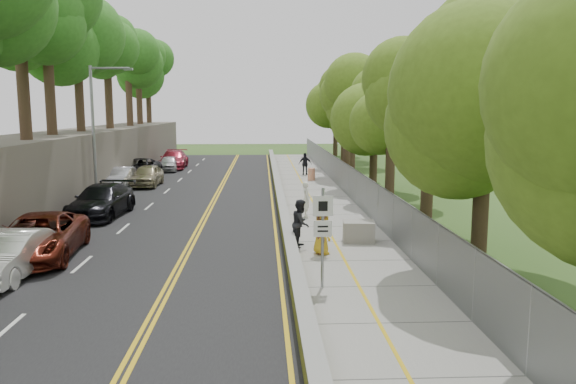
{
  "coord_description": "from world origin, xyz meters",
  "views": [
    {
      "loc": [
        -0.77,
        -19.64,
        5.5
      ],
      "look_at": [
        0.5,
        8.0,
        1.4
      ],
      "focal_mm": 35.0,
      "sensor_mm": 36.0,
      "label": 1
    }
  ],
  "objects_px": {
    "construction_barrel": "(311,174)",
    "car_2": "(39,237)",
    "signpost": "(323,227)",
    "concrete_block": "(359,231)",
    "streetlight": "(97,124)",
    "painter_0": "(322,230)",
    "person_far": "(305,164)",
    "car_1": "(10,255)"
  },
  "relations": [
    {
      "from": "car_2",
      "to": "person_far",
      "type": "xyz_separation_m",
      "value": [
        11.8,
        25.9,
        0.12
      ]
    },
    {
      "from": "construction_barrel",
      "to": "painter_0",
      "type": "distance_m",
      "value": 22.2
    },
    {
      "from": "signpost",
      "to": "painter_0",
      "type": "relative_size",
      "value": 1.69
    },
    {
      "from": "person_far",
      "to": "streetlight",
      "type": "bearing_deg",
      "value": 48.69
    },
    {
      "from": "construction_barrel",
      "to": "car_2",
      "type": "relative_size",
      "value": 0.16
    },
    {
      "from": "signpost",
      "to": "construction_barrel",
      "type": "relative_size",
      "value": 3.28
    },
    {
      "from": "concrete_block",
      "to": "signpost",
      "type": "bearing_deg",
      "value": -109.83
    },
    {
      "from": "signpost",
      "to": "car_1",
      "type": "xyz_separation_m",
      "value": [
        -10.05,
        1.51,
        -1.18
      ]
    },
    {
      "from": "streetlight",
      "to": "car_2",
      "type": "xyz_separation_m",
      "value": [
        1.46,
        -13.1,
        -3.79
      ]
    },
    {
      "from": "streetlight",
      "to": "car_1",
      "type": "distance_m",
      "value": 16.04
    },
    {
      "from": "painter_0",
      "to": "construction_barrel",
      "type": "bearing_deg",
      "value": -25.11
    },
    {
      "from": "signpost",
      "to": "car_1",
      "type": "distance_m",
      "value": 10.23
    },
    {
      "from": "streetlight",
      "to": "concrete_block",
      "type": "height_order",
      "value": "streetlight"
    },
    {
      "from": "person_far",
      "to": "concrete_block",
      "type": "bearing_deg",
      "value": 95.64
    },
    {
      "from": "signpost",
      "to": "concrete_block",
      "type": "distance_m",
      "value": 6.51
    },
    {
      "from": "concrete_block",
      "to": "person_far",
      "type": "xyz_separation_m",
      "value": [
        -0.4,
        23.86,
        0.49
      ]
    },
    {
      "from": "painter_0",
      "to": "signpost",
      "type": "bearing_deg",
      "value": 153.2
    },
    {
      "from": "signpost",
      "to": "concrete_block",
      "type": "height_order",
      "value": "signpost"
    },
    {
      "from": "concrete_block",
      "to": "car_2",
      "type": "distance_m",
      "value": 12.38
    },
    {
      "from": "painter_0",
      "to": "person_far",
      "type": "relative_size",
      "value": 1.0
    },
    {
      "from": "painter_0",
      "to": "car_1",
      "type": "bearing_deg",
      "value": 82.35
    },
    {
      "from": "streetlight",
      "to": "painter_0",
      "type": "relative_size",
      "value": 4.36
    },
    {
      "from": "signpost",
      "to": "person_far",
      "type": "bearing_deg",
      "value": 86.64
    },
    {
      "from": "person_far",
      "to": "car_2",
      "type": "bearing_deg",
      "value": 70.19
    },
    {
      "from": "construction_barrel",
      "to": "car_2",
      "type": "distance_m",
      "value": 25.27
    },
    {
      "from": "signpost",
      "to": "car_2",
      "type": "height_order",
      "value": "signpost"
    },
    {
      "from": "streetlight",
      "to": "concrete_block",
      "type": "relative_size",
      "value": 6.26
    },
    {
      "from": "car_1",
      "to": "car_2",
      "type": "relative_size",
      "value": 0.78
    },
    {
      "from": "signpost",
      "to": "streetlight",
      "type": "bearing_deg",
      "value": 124.08
    },
    {
      "from": "concrete_block",
      "to": "person_far",
      "type": "relative_size",
      "value": 0.69
    },
    {
      "from": "car_1",
      "to": "person_far",
      "type": "height_order",
      "value": "person_far"
    },
    {
      "from": "streetlight",
      "to": "car_2",
      "type": "relative_size",
      "value": 1.38
    },
    {
      "from": "streetlight",
      "to": "signpost",
      "type": "distance_m",
      "value": 20.72
    },
    {
      "from": "car_2",
      "to": "car_1",
      "type": "bearing_deg",
      "value": -95.46
    },
    {
      "from": "car_2",
      "to": "person_far",
      "type": "height_order",
      "value": "person_far"
    },
    {
      "from": "signpost",
      "to": "concrete_block",
      "type": "relative_size",
      "value": 2.43
    },
    {
      "from": "streetlight",
      "to": "signpost",
      "type": "height_order",
      "value": "streetlight"
    },
    {
      "from": "signpost",
      "to": "painter_0",
      "type": "xyz_separation_m",
      "value": [
        0.4,
        4.02,
        -1.0
      ]
    },
    {
      "from": "signpost",
      "to": "car_2",
      "type": "bearing_deg",
      "value": 158.69
    },
    {
      "from": "streetlight",
      "to": "signpost",
      "type": "bearing_deg",
      "value": -55.92
    },
    {
      "from": "concrete_block",
      "to": "person_far",
      "type": "distance_m",
      "value": 23.87
    },
    {
      "from": "signpost",
      "to": "car_2",
      "type": "xyz_separation_m",
      "value": [
        -10.05,
        3.92,
        -1.12
      ]
    }
  ]
}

